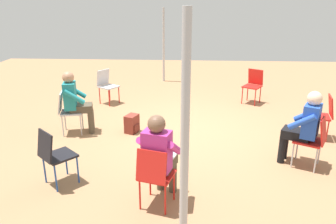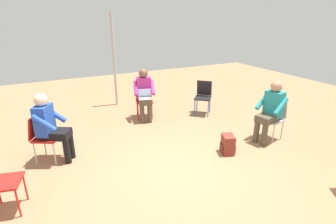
{
  "view_description": "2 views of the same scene",
  "coord_description": "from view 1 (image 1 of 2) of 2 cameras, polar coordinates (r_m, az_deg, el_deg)",
  "views": [
    {
      "loc": [
        -0.04,
        -6.15,
        2.57
      ],
      "look_at": [
        -0.37,
        -0.37,
        0.52
      ],
      "focal_mm": 35.0,
      "sensor_mm": 36.0,
      "label": 1
    },
    {
      "loc": [
        1.83,
        3.25,
        2.46
      ],
      "look_at": [
        0.1,
        -0.24,
        0.99
      ],
      "focal_mm": 28.0,
      "sensor_mm": 36.0,
      "label": 2
    }
  ],
  "objects": [
    {
      "name": "person_with_laptop",
      "position": [
        4.17,
        -1.46,
        -7.23
      ],
      "size": [
        0.58,
        0.6,
        1.24
      ],
      "rotation": [
        0.0,
        0.0,
        -0.28
      ],
      "color": "#4C4233",
      "rests_on": "ground"
    },
    {
      "name": "person_in_blue",
      "position": [
        5.51,
        22.62,
        -1.99
      ],
      "size": [
        0.63,
        0.62,
        1.24
      ],
      "rotation": [
        0.0,
        0.0,
        1.07
      ],
      "color": "black",
      "rests_on": "ground"
    },
    {
      "name": "chair_south",
      "position": [
        4.13,
        -2.29,
        -10.66
      ],
      "size": [
        0.5,
        0.53,
        0.85
      ],
      "rotation": [
        0.0,
        0.0,
        -0.28
      ],
      "color": "red",
      "rests_on": "ground"
    },
    {
      "name": "tent_pole_near",
      "position": [
        2.67,
        2.85,
        -10.01
      ],
      "size": [
        0.07,
        0.07,
        2.51
      ],
      "primitive_type": "cylinder",
      "color": "#B2B2B7",
      "rests_on": "ground"
    },
    {
      "name": "chair_east",
      "position": [
        6.78,
        25.35,
        -0.26
      ],
      "size": [
        0.51,
        0.48,
        0.85
      ],
      "rotation": [
        0.0,
        0.0,
        1.34
      ],
      "color": "red",
      "rests_on": "ground"
    },
    {
      "name": "chair_northeast",
      "position": [
        8.54,
        14.64,
        4.8
      ],
      "size": [
        0.56,
        0.58,
        0.85
      ],
      "rotation": [
        0.0,
        0.0,
        2.58
      ],
      "color": "red",
      "rests_on": "ground"
    },
    {
      "name": "chair_west",
      "position": [
        6.66,
        -17.09,
        0.46
      ],
      "size": [
        0.51,
        0.48,
        0.85
      ],
      "rotation": [
        0.0,
        0.0,
        -1.35
      ],
      "color": "#B7B7BC",
      "rests_on": "ground"
    },
    {
      "name": "person_in_teal",
      "position": [
        6.58,
        -15.83,
        2.17
      ],
      "size": [
        0.57,
        0.57,
        1.24
      ],
      "rotation": [
        0.0,
        0.0,
        -1.35
      ],
      "color": "#4C4233",
      "rests_on": "ground"
    },
    {
      "name": "chair_southwest",
      "position": [
        4.87,
        -19.21,
        -6.85
      ],
      "size": [
        0.58,
        0.59,
        0.85
      ],
      "rotation": [
        0.0,
        0.0,
        -0.73
      ],
      "color": "black",
      "rests_on": "ground"
    },
    {
      "name": "chair_southeast",
      "position": [
        5.56,
        24.04,
        -4.2
      ],
      "size": [
        0.57,
        0.55,
        0.85
      ],
      "rotation": [
        0.0,
        0.0,
        1.07
      ],
      "color": "red",
      "rests_on": "ground"
    },
    {
      "name": "chair_northwest",
      "position": [
        8.39,
        -10.64,
        4.83
      ],
      "size": [
        0.58,
        0.57,
        0.85
      ],
      "rotation": [
        0.0,
        0.0,
        -2.16
      ],
      "color": "#B7B7BC",
      "rests_on": "ground"
    },
    {
      "name": "ground_plane",
      "position": [
        6.67,
        3.34,
        -3.2
      ],
      "size": [
        15.49,
        15.49,
        0.0
      ],
      "primitive_type": "plane",
      "color": "#99704C"
    },
    {
      "name": "tent_pole_far",
      "position": [
        10.37,
        -0.77,
        11.5
      ],
      "size": [
        0.07,
        0.07,
        2.26
      ],
      "primitive_type": "cylinder",
      "color": "#B2B2B7",
      "rests_on": "ground"
    },
    {
      "name": "backpack_near_laptop_user",
      "position": [
        6.56,
        -6.31,
        -2.21
      ],
      "size": [
        0.31,
        0.33,
        0.36
      ],
      "rotation": [
        0.0,
        0.0,
        1.18
      ],
      "color": "maroon",
      "rests_on": "ground"
    }
  ]
}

